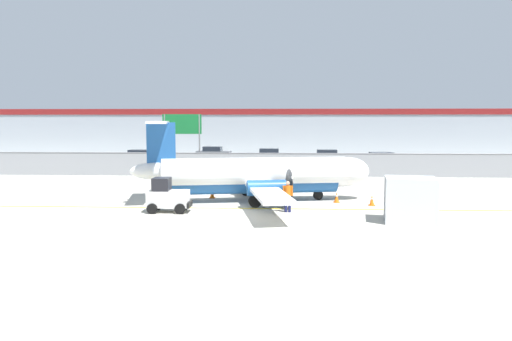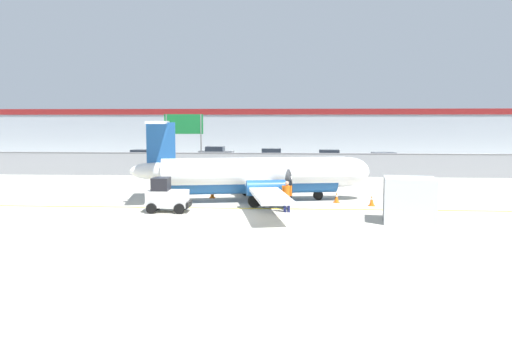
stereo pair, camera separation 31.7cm
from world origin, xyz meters
TOP-DOWN VIEW (x-y plane):
  - ground_plane at (0.00, 2.00)m, footprint 140.00×140.00m
  - perimeter_fence at (0.00, 18.00)m, footprint 98.00×0.10m
  - parking_lot_strip at (0.00, 29.50)m, footprint 98.00×17.00m
  - background_building at (0.00, 47.99)m, footprint 91.00×8.10m
  - commuter_airplane at (1.10, 4.61)m, footprint 14.79×16.02m
  - baggage_tug at (-3.74, 0.71)m, footprint 2.34×1.39m
  - ground_crew_worker at (2.80, 1.00)m, footprint 0.54×0.35m
  - cargo_container at (8.77, -1.30)m, footprint 2.67×2.34m
  - traffic_cone_near_left at (7.75, 3.30)m, footprint 0.36×0.36m
  - traffic_cone_near_right at (-5.38, 5.56)m, footprint 0.36×0.36m
  - traffic_cone_far_left at (-1.97, 5.62)m, footprint 0.36×0.36m
  - traffic_cone_far_right at (5.81, 4.31)m, footprint 0.36×0.36m
  - parked_car_0 at (-13.34, 28.46)m, footprint 4.33×2.29m
  - parked_car_1 at (-5.98, 35.47)m, footprint 4.32×2.25m
  - parked_car_2 at (1.12, 31.60)m, footprint 4.22×2.04m
  - parked_car_3 at (7.57, 29.67)m, footprint 4.26×2.12m
  - parked_car_4 at (12.50, 25.44)m, footprint 4.37×2.39m
  - highway_sign at (-6.66, 19.53)m, footprint 3.60×0.14m

SIDE VIEW (x-z plane):
  - ground_plane at x=0.00m, z-range 0.00..0.01m
  - parking_lot_strip at x=0.00m, z-range 0.00..0.12m
  - traffic_cone_near_left at x=7.75m, z-range -0.01..0.63m
  - traffic_cone_near_right at x=-5.38m, z-range -0.01..0.63m
  - traffic_cone_far_left at x=-1.97m, z-range -0.01..0.63m
  - traffic_cone_far_right at x=5.81m, z-range -0.01..0.63m
  - baggage_tug at x=-3.74m, z-range -0.08..1.80m
  - parked_car_0 at x=-13.34m, z-range 0.10..1.68m
  - parked_car_1 at x=-5.98m, z-range 0.10..1.68m
  - parked_car_2 at x=1.12m, z-range 0.10..1.68m
  - parked_car_3 at x=7.57m, z-range 0.10..1.68m
  - parked_car_4 at x=12.50m, z-range 0.10..1.68m
  - ground_crew_worker at x=2.80m, z-range 0.10..1.80m
  - cargo_container at x=8.77m, z-range 0.00..2.20m
  - perimeter_fence at x=0.00m, z-range 0.07..2.17m
  - commuter_airplane at x=1.10m, z-range -0.86..4.06m
  - background_building at x=0.00m, z-range 0.01..6.51m
  - highway_sign at x=-6.66m, z-range 1.39..6.89m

